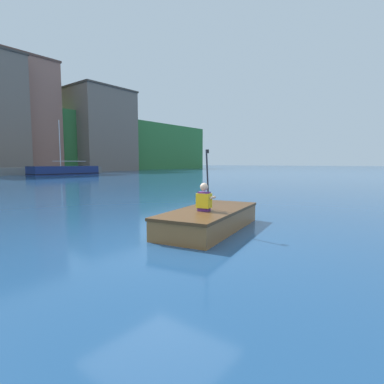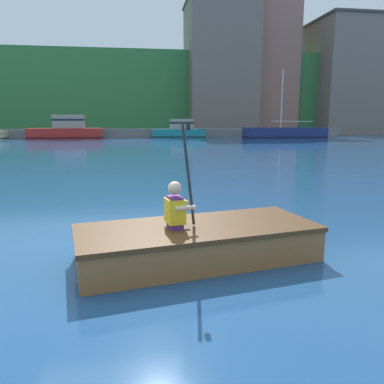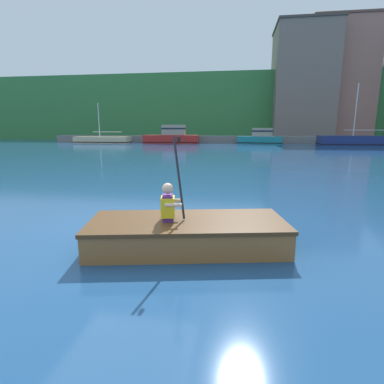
# 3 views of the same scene
# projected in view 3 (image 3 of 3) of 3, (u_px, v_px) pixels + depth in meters

# --- Properties ---
(ground_plane) EXTENTS (300.00, 300.00, 0.00)m
(ground_plane) POSITION_uv_depth(u_px,v_px,m) (122.00, 236.00, 5.33)
(ground_plane) COLOR navy
(shoreline_ridge) EXTENTS (120.00, 20.00, 10.22)m
(shoreline_ridge) POSITION_uv_depth(u_px,v_px,m) (227.00, 110.00, 55.04)
(shoreline_ridge) COLOR #387A3D
(shoreline_ridge) RESTS_ON ground
(waterfront_warehouse_left) EXTENTS (7.00, 6.56, 6.64)m
(waterfront_warehouse_left) POSITION_uv_depth(u_px,v_px,m) (54.00, 120.00, 53.74)
(waterfront_warehouse_left) COLOR #75665B
(waterfront_warehouse_left) RESTS_ON ground
(waterfront_office_block_center) EXTENTS (8.65, 8.56, 16.38)m
(waterfront_office_block_center) POSITION_uv_depth(u_px,v_px,m) (302.00, 85.00, 44.47)
(waterfront_office_block_center) COLOR #75665B
(waterfront_office_block_center) RESTS_ON ground
(waterfront_apartment_right) EXTENTS (9.52, 8.15, 17.30)m
(waterfront_apartment_right) POSITION_uv_depth(u_px,v_px,m) (337.00, 83.00, 45.55)
(waterfront_apartment_right) COLOR #9E6B5B
(waterfront_apartment_right) RESTS_ON ground
(marina_dock) EXTENTS (45.60, 2.40, 0.90)m
(marina_dock) POSITION_uv_depth(u_px,v_px,m) (222.00, 139.00, 39.43)
(marina_dock) COLOR slate
(marina_dock) RESTS_ON ground
(moored_boat_dock_west_end) EXTENTS (5.51, 2.69, 1.91)m
(moored_boat_dock_west_end) POSITION_uv_depth(u_px,v_px,m) (261.00, 138.00, 36.12)
(moored_boat_dock_west_end) COLOR #197A84
(moored_boat_dock_west_end) RESTS_ON ground
(moored_boat_dock_west_inner) EXTENTS (7.18, 2.36, 5.01)m
(moored_boat_dock_west_inner) POSITION_uv_depth(u_px,v_px,m) (103.00, 140.00, 38.55)
(moored_boat_dock_west_inner) COLOR #CCB789
(moored_boat_dock_west_inner) RESTS_ON ground
(moored_boat_dock_center_near) EXTENTS (7.91, 2.91, 6.51)m
(moored_boat_dock_center_near) POSITION_uv_depth(u_px,v_px,m) (356.00, 141.00, 32.56)
(moored_boat_dock_center_near) COLOR navy
(moored_boat_dock_center_near) RESTS_ON ground
(moored_boat_dock_center_far) EXTENTS (6.90, 2.25, 2.30)m
(moored_boat_dock_center_far) POSITION_uv_depth(u_px,v_px,m) (172.00, 137.00, 37.24)
(moored_boat_dock_center_far) COLOR red
(moored_boat_dock_center_far) RESTS_ON ground
(rowboat_foreground) EXTENTS (3.33, 1.82, 0.46)m
(rowboat_foreground) POSITION_uv_depth(u_px,v_px,m) (191.00, 232.00, 4.79)
(rowboat_foreground) COLOR #935B2D
(rowboat_foreground) RESTS_ON ground
(person_paddler) EXTENTS (0.40, 0.40, 1.31)m
(person_paddler) POSITION_uv_depth(u_px,v_px,m) (169.00, 203.00, 4.68)
(person_paddler) COLOR #592672
(person_paddler) RESTS_ON rowboat_foreground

